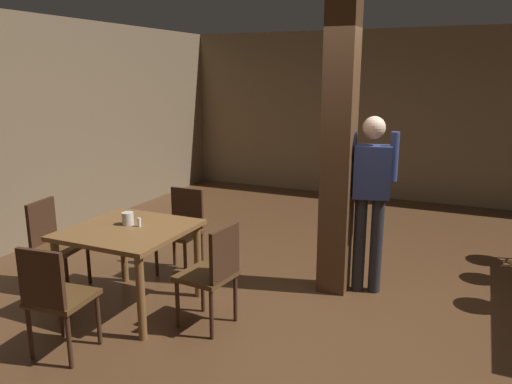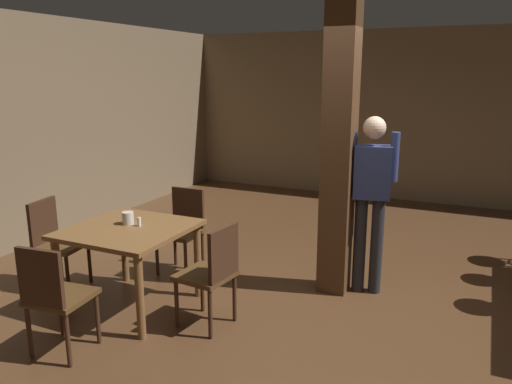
% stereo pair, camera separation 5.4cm
% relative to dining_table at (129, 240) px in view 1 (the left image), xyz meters
% --- Properties ---
extents(ground_plane, '(10.80, 10.80, 0.00)m').
position_rel_dining_table_xyz_m(ground_plane, '(1.74, 0.65, -0.65)').
color(ground_plane, '#4C301C').
extents(wall_back, '(8.00, 0.10, 2.80)m').
position_rel_dining_table_xyz_m(wall_back, '(1.74, 5.15, 0.75)').
color(wall_back, '#756047').
rests_on(wall_back, ground_plane).
extents(wall_left, '(0.10, 9.00, 2.80)m').
position_rel_dining_table_xyz_m(wall_left, '(-2.26, 0.65, 0.75)').
color(wall_left, '#756047').
rests_on(wall_left, ground_plane).
extents(pillar, '(0.28, 0.28, 2.80)m').
position_rel_dining_table_xyz_m(pillar, '(1.58, 1.15, 0.75)').
color(pillar, '#4C301C').
rests_on(pillar, ground_plane).
extents(dining_table, '(1.02, 1.02, 0.76)m').
position_rel_dining_table_xyz_m(dining_table, '(0.00, 0.00, 0.00)').
color(dining_table, brown).
rests_on(dining_table, ground_plane).
extents(chair_west, '(0.48, 0.48, 0.89)m').
position_rel_dining_table_xyz_m(chair_west, '(-0.93, 0.01, -0.14)').
color(chair_west, '#4C3319').
rests_on(chair_west, ground_plane).
extents(chair_north, '(0.43, 0.43, 0.89)m').
position_rel_dining_table_xyz_m(chair_north, '(-0.03, 0.92, -0.14)').
color(chair_north, '#4C3319').
rests_on(chair_north, ground_plane).
extents(chair_east, '(0.47, 0.47, 0.89)m').
position_rel_dining_table_xyz_m(chair_east, '(0.87, -0.02, -0.14)').
color(chair_east, '#4C3319').
rests_on(chair_east, ground_plane).
extents(chair_south, '(0.46, 0.46, 0.89)m').
position_rel_dining_table_xyz_m(chair_south, '(0.03, -0.91, -0.14)').
color(chair_south, '#4C3319').
rests_on(chair_south, ground_plane).
extents(napkin_cup, '(0.11, 0.11, 0.11)m').
position_rel_dining_table_xyz_m(napkin_cup, '(-0.06, 0.08, 0.17)').
color(napkin_cup, beige).
rests_on(napkin_cup, dining_table).
extents(salt_shaker, '(0.03, 0.03, 0.08)m').
position_rel_dining_table_xyz_m(salt_shaker, '(0.07, 0.07, 0.16)').
color(salt_shaker, silver).
rests_on(salt_shaker, dining_table).
extents(standing_person, '(0.47, 0.28, 1.72)m').
position_rel_dining_table_xyz_m(standing_person, '(1.88, 1.23, 0.36)').
color(standing_person, navy).
rests_on(standing_person, ground_plane).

